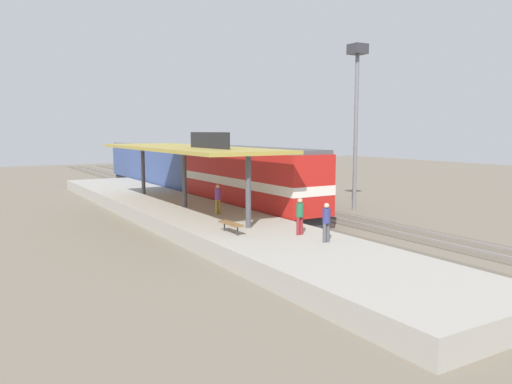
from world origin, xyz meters
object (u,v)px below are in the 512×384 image
(platform_bench, at_px, (231,224))
(light_mast, at_px, (357,92))
(passenger_carriage_single, at_px, (156,166))
(person_waiting, at_px, (300,214))
(person_boarding, at_px, (218,198))
(freight_car, at_px, (268,177))
(person_walking, at_px, (326,220))
(locomotive, at_px, (249,180))

(platform_bench, relative_size, light_mast, 0.15)
(passenger_carriage_single, distance_m, person_waiting, 28.78)
(platform_bench, bearing_deg, passenger_carriage_single, 77.29)
(person_waiting, bearing_deg, person_boarding, 94.85)
(light_mast, bearing_deg, freight_car, 115.95)
(passenger_carriage_single, bearing_deg, person_walking, -96.36)
(light_mast, xyz_separation_m, person_walking, (-11.20, -10.73, -6.54))
(light_mast, height_order, person_waiting, light_mast)
(freight_car, distance_m, person_waiting, 17.39)
(platform_bench, xyz_separation_m, person_walking, (2.60, -3.84, 0.51))
(platform_bench, height_order, locomotive, locomotive)
(locomotive, relative_size, person_waiting, 8.44)
(person_waiting, bearing_deg, locomotive, 71.98)
(freight_car, xyz_separation_m, person_boarding, (-8.65, -8.24, -0.12))
(locomotive, bearing_deg, freight_car, 46.54)
(locomotive, distance_m, freight_car, 6.70)
(light_mast, relative_size, person_boarding, 6.84)
(freight_car, distance_m, person_walking, 19.06)
(light_mast, relative_size, person_walking, 6.84)
(passenger_carriage_single, relative_size, light_mast, 1.71)
(freight_car, bearing_deg, light_mast, -64.05)
(person_waiting, height_order, person_boarding, same)
(locomotive, bearing_deg, light_mast, -12.45)
(platform_bench, relative_size, person_boarding, 0.99)
(person_boarding, bearing_deg, platform_bench, -110.48)
(freight_car, bearing_deg, platform_bench, -128.21)
(passenger_carriage_single, distance_m, person_walking, 30.64)
(platform_bench, distance_m, light_mast, 16.96)
(locomotive, distance_m, person_boarding, 5.30)
(platform_bench, bearing_deg, freight_car, 51.79)
(locomotive, bearing_deg, passenger_carriage_single, 90.00)
(passenger_carriage_single, distance_m, freight_car, 13.93)
(locomotive, distance_m, person_walking, 12.92)
(person_waiting, bearing_deg, person_walking, -88.70)
(locomotive, xyz_separation_m, person_walking, (-3.40, -12.45, -0.56))
(passenger_carriage_single, height_order, person_waiting, passenger_carriage_single)
(platform_bench, distance_m, freight_car, 17.15)
(locomotive, xyz_separation_m, light_mast, (7.80, -1.72, 5.99))
(person_walking, bearing_deg, light_mast, 43.78)
(person_boarding, bearing_deg, freight_car, 43.61)
(passenger_carriage_single, height_order, freight_car, passenger_carriage_single)
(light_mast, xyz_separation_m, person_boarding, (-11.85, -1.66, -6.54))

